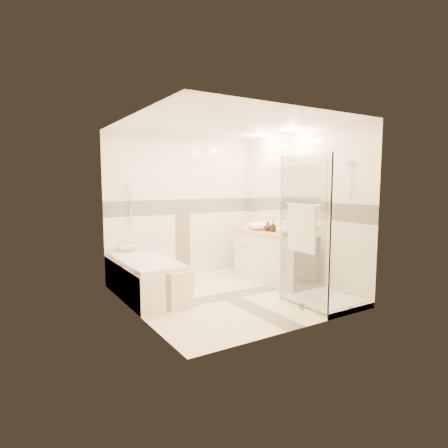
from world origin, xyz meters
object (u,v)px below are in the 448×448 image
amenity_bottle_a (273,227)px  amenity_bottle_b (268,227)px  vessel_sink_far (289,230)px  vessel_sink_near (259,225)px  bathtub (145,276)px  vanity (273,257)px  shower_enclosure (316,269)px

amenity_bottle_a → amenity_bottle_b: amenity_bottle_a is taller
vessel_sink_far → amenity_bottle_b: bearing=90.0°
amenity_bottle_a → vessel_sink_near: bearing=90.0°
bathtub → vanity: size_ratio=1.05×
vessel_sink_far → vessel_sink_near: bearing=90.0°
shower_enclosure → amenity_bottle_b: (0.27, 1.42, 0.42)m
bathtub → amenity_bottle_b: 2.23m
vanity → amenity_bottle_a: 0.51m
amenity_bottle_b → vessel_sink_far: bearing=-90.0°
shower_enclosure → vessel_sink_far: 1.01m
bathtub → vanity: 2.18m
bathtub → shower_enclosure: (1.86, -1.62, 0.20)m
vanity → vessel_sink_near: (-0.02, 0.39, 0.50)m
bathtub → amenity_bottle_b: bearing=-5.5°
vanity → amenity_bottle_b: (-0.02, 0.15, 0.50)m
vessel_sink_near → amenity_bottle_b: 0.25m
bathtub → vessel_sink_near: bearing=1.2°
vessel_sink_near → amenity_bottle_b: bearing=-90.0°
vessel_sink_far → amenity_bottle_a: 0.40m
amenity_bottle_b → amenity_bottle_a: bearing=-90.0°
vanity → vessel_sink_near: 0.64m
vessel_sink_far → amenity_bottle_b: (0.00, 0.55, -0.00)m
vessel_sink_near → vessel_sink_far: bearing=-90.0°
vessel_sink_far → amenity_bottle_a: bearing=90.0°
bathtub → shower_enclosure: 2.47m
shower_enclosure → bathtub: bearing=138.9°
vanity → amenity_bottle_b: 0.52m
vanity → amenity_bottle_a: size_ratio=9.29×
bathtub → amenity_bottle_a: 2.25m
shower_enclosure → amenity_bottle_a: bearing=77.9°
amenity_bottle_b → shower_enclosure: bearing=-100.9°
shower_enclosure → amenity_bottle_b: 1.50m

